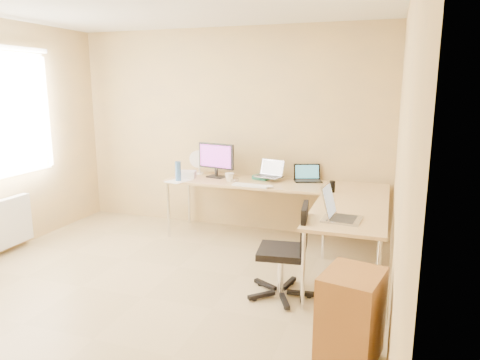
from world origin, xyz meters
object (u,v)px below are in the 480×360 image
(desk_return, at_px, (347,249))
(laptop_return, at_px, (343,206))
(laptop_black, at_px, (308,173))
(water_bottle, at_px, (178,171))
(desk_main, at_px, (273,212))
(monitor, at_px, (216,160))
(laptop_center, at_px, (269,169))
(cabinet, at_px, (351,316))
(mug, at_px, (229,177))
(office_chair, at_px, (281,243))
(keyboard, at_px, (251,185))
(desk_fan, at_px, (199,163))

(desk_return, xyz_separation_m, laptop_return, (-0.03, -0.29, 0.49))
(laptop_black, relative_size, water_bottle, 1.33)
(desk_main, bearing_deg, monitor, 175.09)
(laptop_center, height_order, cabinet, laptop_center)
(mug, distance_m, cabinet, 2.75)
(monitor, relative_size, office_chair, 0.59)
(keyboard, relative_size, laptop_return, 1.14)
(laptop_black, height_order, desk_fan, desk_fan)
(laptop_black, bearing_deg, laptop_center, 174.25)
(laptop_black, xyz_separation_m, water_bottle, (-1.50, -0.50, 0.02))
(desk_return, relative_size, laptop_center, 4.14)
(monitor, height_order, mug, monitor)
(monitor, bearing_deg, mug, -22.87)
(desk_main, distance_m, keyboard, 0.51)
(cabinet, bearing_deg, desk_fan, 143.77)
(cabinet, bearing_deg, office_chair, 140.90)
(desk_main, bearing_deg, water_bottle, -165.20)
(laptop_return, bearing_deg, cabinet, -164.72)
(keyboard, xyz_separation_m, laptop_return, (1.15, -1.00, 0.12))
(desk_return, distance_m, monitor, 2.13)
(desk_main, distance_m, water_bottle, 1.26)
(monitor, distance_m, desk_fan, 0.33)
(desk_return, xyz_separation_m, cabinet, (0.15, -1.26, -0.01))
(desk_main, distance_m, cabinet, 2.52)
(laptop_center, bearing_deg, desk_fan, -169.69)
(desk_main, height_order, laptop_return, laptop_return)
(desk_main, height_order, mug, mug)
(mug, bearing_deg, office_chair, -53.22)
(keyboard, bearing_deg, desk_fan, 156.27)
(laptop_center, distance_m, keyboard, 0.41)
(laptop_black, distance_m, office_chair, 1.64)
(water_bottle, relative_size, desk_fan, 0.85)
(water_bottle, relative_size, cabinet, 0.39)
(laptop_return, bearing_deg, desk_main, 40.96)
(monitor, xyz_separation_m, office_chair, (1.21, -1.47, -0.45))
(office_chair, bearing_deg, water_bottle, 137.68)
(desk_main, height_order, keyboard, keyboard)
(laptop_center, relative_size, office_chair, 0.36)
(desk_return, xyz_separation_m, monitor, (-1.75, 1.07, 0.58))
(laptop_black, xyz_separation_m, laptop_return, (0.57, -1.49, 0.02))
(mug, distance_m, desk_fan, 0.62)
(laptop_center, xyz_separation_m, keyboard, (-0.12, -0.37, -0.14))
(keyboard, relative_size, office_chair, 0.50)
(keyboard, bearing_deg, laptop_center, 78.31)
(desk_fan, relative_size, cabinet, 0.46)
(desk_return, bearing_deg, mug, 149.41)
(desk_main, distance_m, laptop_center, 0.53)
(laptop_black, bearing_deg, desk_return, -83.32)
(desk_return, relative_size, keyboard, 3.00)
(mug, bearing_deg, monitor, 143.71)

